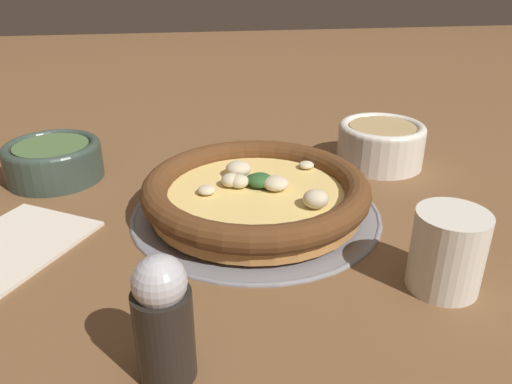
{
  "coord_description": "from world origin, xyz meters",
  "views": [
    {
      "loc": [
        -0.51,
        0.08,
        0.28
      ],
      "look_at": [
        0.0,
        0.0,
        0.03
      ],
      "focal_mm": 35.0,
      "sensor_mm": 36.0,
      "label": 1
    }
  ],
  "objects": [
    {
      "name": "ground_plane",
      "position": [
        0.0,
        0.0,
        0.0
      ],
      "size": [
        3.0,
        3.0,
        0.0
      ],
      "primitive_type": "plane",
      "color": "brown"
    },
    {
      "name": "pizza_tray",
      "position": [
        0.0,
        0.0,
        0.0
      ],
      "size": [
        0.29,
        0.29,
        0.01
      ],
      "color": "gray",
      "rests_on": "ground_plane"
    },
    {
      "name": "pizza",
      "position": [
        0.0,
        -0.0,
        0.03
      ],
      "size": [
        0.26,
        0.26,
        0.04
      ],
      "color": "#BC7F42",
      "rests_on": "pizza_tray"
    },
    {
      "name": "bowl_near",
      "position": [
        0.12,
        -0.2,
        0.03
      ],
      "size": [
        0.12,
        0.12,
        0.06
      ],
      "color": "silver",
      "rests_on": "ground_plane"
    },
    {
      "name": "bowl_far",
      "position": [
        0.14,
        0.25,
        0.03
      ],
      "size": [
        0.13,
        0.13,
        0.05
      ],
      "color": "#334238",
      "rests_on": "ground_plane"
    },
    {
      "name": "drinking_cup",
      "position": [
        -0.17,
        -0.15,
        0.04
      ],
      "size": [
        0.07,
        0.07,
        0.08
      ],
      "color": "silver",
      "rests_on": "ground_plane"
    },
    {
      "name": "napkin",
      "position": [
        -0.04,
        0.26,
        0.0
      ],
      "size": [
        0.19,
        0.18,
        0.01
      ],
      "rotation": [
        0.0,
        0.0,
        -0.55
      ],
      "color": "beige",
      "rests_on": "ground_plane"
    },
    {
      "name": "fork",
      "position": [
        -0.05,
        0.26,
        0.0
      ],
      "size": [
        0.17,
        0.02,
        0.0
      ],
      "rotation": [
        0.0,
        0.0,
        9.42
      ],
      "color": "#B7B7BC",
      "rests_on": "ground_plane"
    },
    {
      "name": "pepper_shaker",
      "position": [
        -0.24,
        0.1,
        0.05
      ],
      "size": [
        0.04,
        0.04,
        0.1
      ],
      "color": "black",
      "rests_on": "ground_plane"
    }
  ]
}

